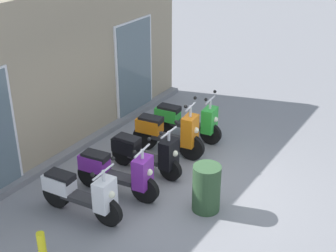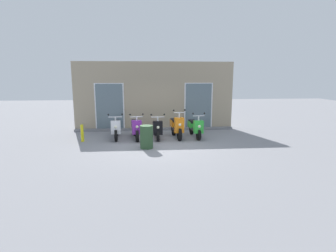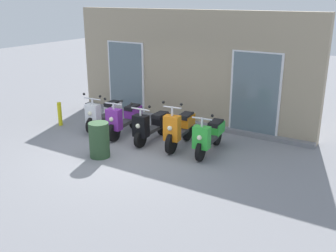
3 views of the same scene
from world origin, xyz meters
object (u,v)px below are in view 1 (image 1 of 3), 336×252
at_px(scooter_black, 146,152).
at_px(scooter_orange, 169,133).
at_px(trash_bin, 206,188).
at_px(scooter_white, 81,193).
at_px(scooter_purple, 117,172).
at_px(scooter_green, 187,120).

relative_size(scooter_black, scooter_orange, 0.98).
bearing_deg(trash_bin, scooter_orange, 50.47).
distance_m(scooter_white, trash_bin, 2.10).
xyz_separation_m(scooter_white, scooter_orange, (2.56, -0.10, 0.04)).
distance_m(scooter_white, scooter_purple, 0.84).
relative_size(scooter_white, scooter_purple, 0.97).
distance_m(scooter_black, scooter_green, 1.65).
xyz_separation_m(scooter_green, trash_bin, (-2.10, -1.61, -0.02)).
height_order(scooter_black, scooter_green, scooter_green).
relative_size(scooter_purple, scooter_green, 1.02).
height_order(scooter_purple, scooter_orange, scooter_orange).
relative_size(scooter_purple, trash_bin, 1.93).
bearing_deg(scooter_green, scooter_black, -177.68).
xyz_separation_m(scooter_white, scooter_black, (1.73, -0.12, -0.02)).
distance_m(scooter_purple, scooter_orange, 1.73).
bearing_deg(scooter_white, scooter_orange, -2.29).
bearing_deg(scooter_white, scooter_black, -3.89).
bearing_deg(trash_bin, scooter_purple, 106.13).
distance_m(scooter_black, scooter_orange, 0.84).
xyz_separation_m(scooter_purple, scooter_orange, (1.73, 0.02, 0.03)).
height_order(scooter_orange, scooter_green, scooter_orange).
bearing_deg(scooter_white, scooter_green, -0.86).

